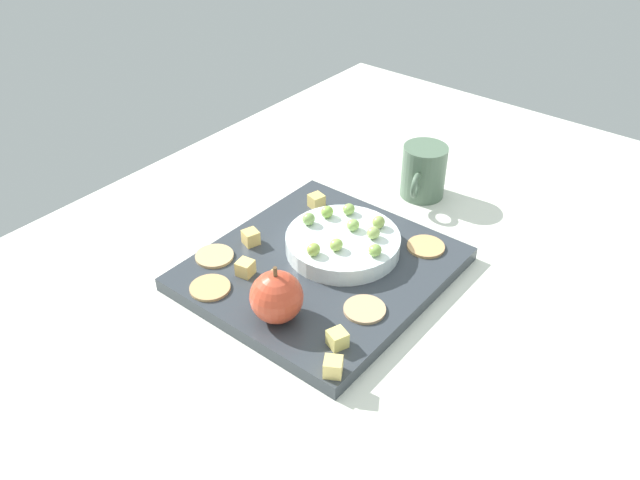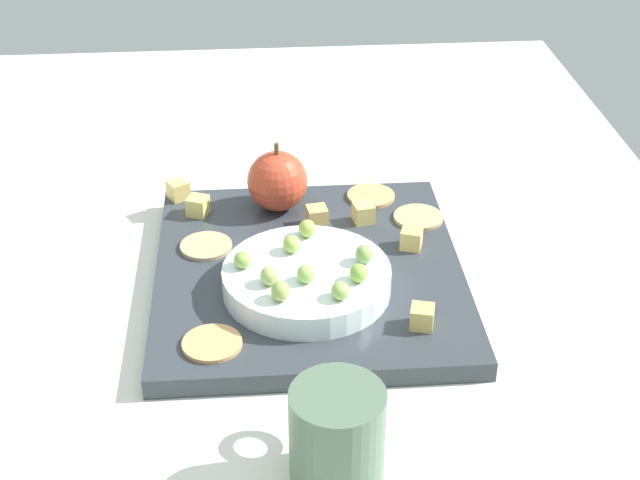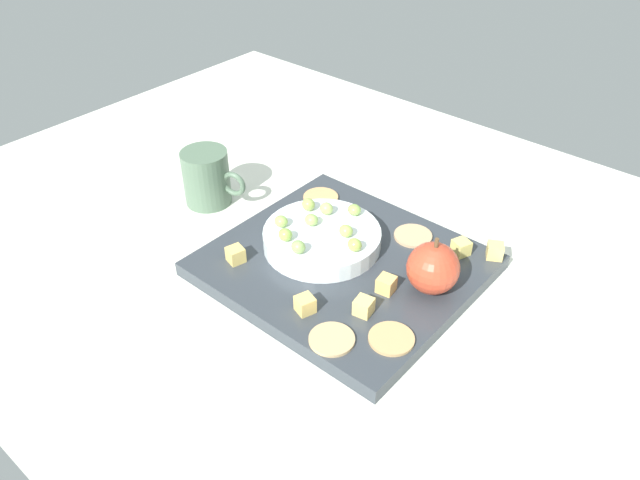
{
  "view_description": "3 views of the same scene",
  "coord_description": "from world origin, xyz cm",
  "views": [
    {
      "loc": [
        55.18,
        39.16,
        59.6
      ],
      "look_at": [
        -0.52,
        -5.46,
        8.07
      ],
      "focal_mm": 36.41,
      "sensor_mm": 36.0,
      "label": 1
    },
    {
      "loc": [
        -75.39,
        0.89,
        56.33
      ],
      "look_at": [
        -0.3,
        -4.98,
        9.53
      ],
      "focal_mm": 52.56,
      "sensor_mm": 36.0,
      "label": 2
    },
    {
      "loc": [
        40.09,
        -54.32,
        56.7
      ],
      "look_at": [
        -1.2,
        -6.14,
        9.14
      ],
      "focal_mm": 34.84,
      "sensor_mm": 36.0,
      "label": 3
    }
  ],
  "objects": [
    {
      "name": "cracker_3",
      "position": [
        -10.81,
        5.23,
        5.97
      ],
      "size": [
        5.26,
        5.26,
        0.4
      ],
      "primitive_type": "cylinder",
      "color": "tan",
      "rests_on": "platter"
    },
    {
      "name": "grape_0",
      "position": [
        -8.01,
        -6.19,
        8.97
      ],
      "size": [
        1.9,
        1.71,
        1.55
      ],
      "primitive_type": "ellipsoid",
      "color": "#93BB59",
      "rests_on": "serving_dish"
    },
    {
      "name": "cheese_cube_3",
      "position": [
        15.74,
        9.4,
        6.79
      ],
      "size": [
        2.79,
        2.79,
        2.04
      ],
      "primitive_type": "cube",
      "rotation": [
        0.0,
        0.0,
        0.53
      ],
      "color": "#EACC70",
      "rests_on": "platter"
    },
    {
      "name": "cracker_1",
      "position": [
        5.16,
        6.14,
        5.97
      ],
      "size": [
        5.26,
        5.26,
        0.4
      ],
      "primitive_type": "cylinder",
      "color": "tan",
      "rests_on": "platter"
    },
    {
      "name": "cheese_cube_4",
      "position": [
        3.67,
        -14.53,
        6.79
      ],
      "size": [
        2.59,
        2.59,
        2.04
      ],
      "primitive_type": "cube",
      "rotation": [
        0.0,
        0.0,
        1.25
      ],
      "color": "#EDC76A",
      "rests_on": "platter"
    },
    {
      "name": "apple_whole",
      "position": [
        12.77,
        -1.44,
        9.01
      ],
      "size": [
        6.5,
        6.5,
        6.5
      ],
      "primitive_type": "sphere",
      "color": "#C44229",
      "rests_on": "platter"
    },
    {
      "name": "platter",
      "position": [
        1.05,
        -3.97,
        4.78
      ],
      "size": [
        32.59,
        29.87,
        1.97
      ],
      "primitive_type": "cube",
      "color": "#333940",
      "rests_on": "table"
    },
    {
      "name": "cup",
      "position": [
        -25.32,
        -4.22,
        8.08
      ],
      "size": [
        10.08,
        7.05,
        8.56
      ],
      "color": "#526C55",
      "rests_on": "table"
    },
    {
      "name": "grape_3",
      "position": [
        -5.15,
        -3.32,
        8.99
      ],
      "size": [
        1.9,
        1.71,
        1.58
      ],
      "primitive_type": "ellipsoid",
      "color": "#95BE5E",
      "rests_on": "serving_dish"
    },
    {
      "name": "cheese_cube_0",
      "position": [
        8.84,
        -5.37,
        6.79
      ],
      "size": [
        2.32,
        2.32,
        2.04
      ],
      "primitive_type": "cube",
      "rotation": [
        0.0,
        0.0,
        0.15
      ],
      "color": "#EDC26A",
      "rests_on": "platter"
    },
    {
      "name": "grape_8",
      "position": [
        -2.38,
        -8.98,
        9.07
      ],
      "size": [
        1.9,
        1.71,
        1.75
      ],
      "primitive_type": "ellipsoid",
      "color": "#87AF5C",
      "rests_on": "serving_dish"
    },
    {
      "name": "grape_2",
      "position": [
        2.72,
        -3.95,
        9.04
      ],
      "size": [
        1.9,
        1.71,
        1.7
      ],
      "primitive_type": "ellipsoid",
      "color": "#98B94C",
      "rests_on": "serving_dish"
    },
    {
      "name": "cracker_2",
      "position": [
        14.2,
        -11.76,
        5.97
      ],
      "size": [
        5.26,
        5.26,
        0.4
      ],
      "primitive_type": "cylinder",
      "color": "tan",
      "rests_on": "platter"
    },
    {
      "name": "grape_6",
      "position": [
        -5.28,
        0.04,
        9.05
      ],
      "size": [
        1.9,
        1.71,
        1.71
      ],
      "primitive_type": "ellipsoid",
      "color": "#A0BE62",
      "rests_on": "serving_dish"
    },
    {
      "name": "grape_4",
      "position": [
        -5.44,
        -8.1,
        9.04
      ],
      "size": [
        1.9,
        1.71,
        1.7
      ],
      "primitive_type": "ellipsoid",
      "color": "#8EBA4B",
      "rests_on": "serving_dish"
    },
    {
      "name": "grape_5",
      "position": [
        -0.4,
        -2.3,
        9.02
      ],
      "size": [
        1.9,
        1.71,
        1.65
      ],
      "primitive_type": "ellipsoid",
      "color": "#9EC256",
      "rests_on": "serving_dish"
    },
    {
      "name": "table",
      "position": [
        0.0,
        0.0,
        1.9
      ],
      "size": [
        134.4,
        92.93,
        3.8
      ],
      "primitive_type": "cube",
      "color": "silver",
      "rests_on": "ground"
    },
    {
      "name": "apple_stem",
      "position": [
        12.77,
        -1.44,
        12.86
      ],
      "size": [
        0.5,
        0.5,
        1.2
      ],
      "primitive_type": "cylinder",
      "color": "brown",
      "rests_on": "apple_whole"
    },
    {
      "name": "grape_7",
      "position": [
        -2.27,
        2.36,
        8.96
      ],
      "size": [
        1.9,
        1.71,
        1.53
      ],
      "primitive_type": "ellipsoid",
      "color": "#8CB552",
      "rests_on": "serving_dish"
    },
    {
      "name": "cheese_cube_1",
      "position": [
        11.99,
        7.13,
        6.79
      ],
      "size": [
        2.64,
        2.64,
        2.04
      ],
      "primitive_type": "cube",
      "rotation": [
        0.0,
        0.0,
        1.2
      ],
      "color": "#E5D571",
      "rests_on": "platter"
    },
    {
      "name": "cracker_0",
      "position": [
        9.16,
        -16.2,
        5.97
      ],
      "size": [
        5.26,
        5.26,
        0.4
      ],
      "primitive_type": "cylinder",
      "color": "tan",
      "rests_on": "platter"
    },
    {
      "name": "serving_dish",
      "position": [
        -3.11,
        -3.5,
        6.98
      ],
      "size": [
        15.83,
        15.83,
        2.43
      ],
      "primitive_type": "cylinder",
      "color": "white",
      "rests_on": "platter"
    },
    {
      "name": "cheese_cube_5",
      "position": [
        9.13,
        -10.31,
        6.79
      ],
      "size": [
        2.37,
        2.37,
        2.04
      ],
      "primitive_type": "cube",
      "rotation": [
        0.0,
        0.0,
        0.18
      ],
      "color": "#EECE73",
      "rests_on": "platter"
    },
    {
      "name": "cheese_cube_2",
      "position": [
        -9.5,
        -13.34,
        6.79
      ],
      "size": [
        2.5,
        2.5,
        2.04
      ],
      "primitive_type": "cube",
      "rotation": [
        0.0,
        0.0,
        1.31
      ],
      "color": "#E5C468",
      "rests_on": "platter"
    },
    {
      "name": "grape_1",
      "position": [
        -7.81,
        -0.89,
        9.08
      ],
      "size": [
        1.9,
        1.71,
        1.78
      ],
      "primitive_type": "ellipsoid",
      "color": "#94AD52",
      "rests_on": "serving_dish"
    }
  ]
}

